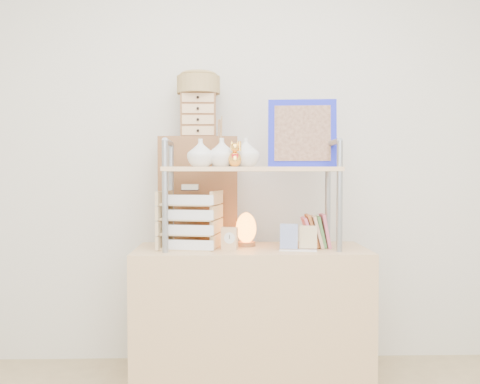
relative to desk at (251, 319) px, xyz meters
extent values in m
cube|color=silver|center=(0.00, 0.50, 0.93)|extent=(3.40, 0.02, 2.60)
cube|color=tan|center=(0.00, 0.00, 0.00)|extent=(1.20, 0.50, 0.75)
cube|color=brown|center=(-0.29, 0.37, 0.30)|extent=(0.45, 0.25, 1.35)
cylinder|color=gray|center=(-0.43, -0.15, 0.65)|extent=(0.03, 0.03, 0.55)
cylinder|color=gray|center=(-0.43, 0.15, 0.65)|extent=(0.03, 0.03, 0.55)
cylinder|color=gray|center=(-0.43, 0.00, 0.93)|extent=(0.03, 0.30, 0.03)
cylinder|color=gray|center=(0.43, -0.15, 0.65)|extent=(0.03, 0.03, 0.55)
cylinder|color=gray|center=(0.43, 0.15, 0.65)|extent=(0.03, 0.03, 0.55)
cylinder|color=gray|center=(0.43, 0.00, 0.93)|extent=(0.03, 0.30, 0.03)
cube|color=tan|center=(0.00, 0.00, 0.79)|extent=(0.90, 0.34, 0.02)
imported|color=silver|center=(-0.26, -0.02, 0.87)|extent=(0.14, 0.14, 0.14)
imported|color=silver|center=(-0.15, 0.00, 0.87)|extent=(0.14, 0.14, 0.15)
imported|color=silver|center=(-0.03, 0.02, 0.87)|extent=(0.15, 0.15, 0.15)
cylinder|color=#2547A2|center=(-0.17, 0.12, 0.85)|extent=(0.07, 0.07, 0.10)
cube|color=#141CBE|center=(0.28, 0.10, 0.98)|extent=(0.37, 0.09, 0.37)
cube|color=#523325|center=(0.28, 0.09, 0.98)|extent=(0.30, 0.07, 0.30)
cube|color=#CA5871|center=(0.39, 0.00, 0.46)|extent=(0.05, 0.12, 0.17)
cube|color=#528F47|center=(0.37, 0.02, 0.46)|extent=(0.05, 0.12, 0.17)
cube|color=tan|center=(0.34, 0.00, 0.46)|extent=(0.06, 0.13, 0.17)
cube|color=#BF6A2D|center=(0.32, 0.02, 0.46)|extent=(0.06, 0.14, 0.17)
cube|color=#CA5871|center=(0.30, 0.00, 0.46)|extent=(0.07, 0.14, 0.17)
cube|color=tan|center=(-0.32, 0.01, 0.38)|extent=(0.32, 0.30, 0.01)
cube|color=white|center=(-0.32, -0.11, 0.41)|extent=(0.25, 0.06, 0.05)
cube|color=tan|center=(-0.32, 0.01, 0.46)|extent=(0.32, 0.30, 0.01)
cube|color=white|center=(-0.32, -0.11, 0.48)|extent=(0.25, 0.06, 0.05)
cube|color=tan|center=(-0.32, 0.01, 0.53)|extent=(0.32, 0.30, 0.01)
cube|color=white|center=(-0.32, -0.11, 0.56)|extent=(0.25, 0.06, 0.05)
cube|color=tan|center=(-0.32, 0.01, 0.61)|extent=(0.32, 0.30, 0.01)
cube|color=white|center=(-0.32, -0.11, 0.63)|extent=(0.25, 0.06, 0.05)
cube|color=beige|center=(-0.32, -0.01, 0.69)|extent=(0.08, 0.08, 0.03)
cylinder|color=brown|center=(-0.02, 0.08, 0.39)|extent=(0.10, 0.10, 0.02)
ellipsoid|color=orange|center=(-0.02, 0.08, 0.48)|extent=(0.12, 0.11, 0.16)
cube|color=tan|center=(-0.11, -0.06, 0.43)|extent=(0.09, 0.06, 0.12)
cylinder|color=white|center=(-0.11, -0.08, 0.44)|extent=(0.06, 0.02, 0.06)
cube|color=white|center=(0.23, -0.11, 0.38)|extent=(0.19, 0.08, 0.01)
cube|color=navy|center=(0.18, -0.10, 0.45)|extent=(0.09, 0.04, 0.12)
cube|color=tan|center=(0.28, -0.10, 0.44)|extent=(0.09, 0.04, 0.11)
cube|color=brown|center=(-0.29, 0.35, 1.10)|extent=(0.20, 0.15, 0.25)
cube|color=tan|center=(-0.29, 0.27, 1.01)|extent=(0.18, 0.01, 0.05)
cube|color=tan|center=(-0.29, 0.27, 1.07)|extent=(0.18, 0.01, 0.05)
cube|color=tan|center=(-0.29, 0.27, 1.13)|extent=(0.18, 0.01, 0.05)
cube|color=tan|center=(-0.29, 0.27, 1.19)|extent=(0.18, 0.01, 0.05)
cylinder|color=olive|center=(-0.29, 0.35, 1.28)|extent=(0.25, 0.25, 0.10)
camera|label=1|loc=(-0.14, -2.77, 0.76)|focal=40.00mm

